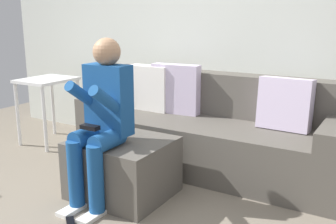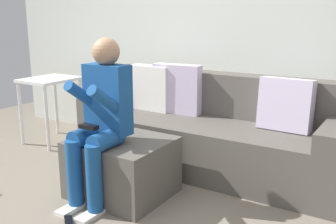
% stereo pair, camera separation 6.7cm
% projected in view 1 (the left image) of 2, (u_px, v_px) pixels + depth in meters
% --- Properties ---
extents(wall_back, '(5.30, 0.10, 2.56)m').
position_uv_depth(wall_back, '(208.00, 25.00, 3.85)').
color(wall_back, silver).
rests_on(wall_back, ground_plane).
extents(couch_sectional, '(2.41, 0.85, 0.92)m').
position_uv_depth(couch_sectional, '(208.00, 130.00, 3.62)').
color(couch_sectional, '#59544C').
rests_on(couch_sectional, ground_plane).
extents(ottoman, '(0.71, 0.63, 0.45)m').
position_uv_depth(ottoman, '(123.00, 167.00, 3.05)').
color(ottoman, '#59544C').
rests_on(ottoman, ground_plane).
extents(person_seated, '(0.34, 0.55, 1.22)m').
position_uv_depth(person_seated, '(101.00, 116.00, 2.83)').
color(person_seated, '#194C8C').
rests_on(person_seated, ground_plane).
extents(side_table, '(0.47, 0.56, 0.72)m').
position_uv_depth(side_table, '(47.00, 90.00, 4.24)').
color(side_table, white).
rests_on(side_table, ground_plane).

